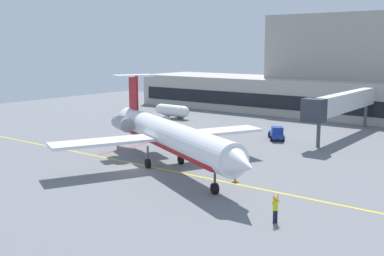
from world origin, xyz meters
name	(u,v)px	position (x,y,z in m)	size (l,w,h in m)	color
ground	(134,170)	(0.00, 0.00, -0.05)	(120.00, 120.00, 0.11)	slate
terminal_building	(344,77)	(3.12, 48.57, 6.62)	(69.93, 15.77, 17.33)	#ADA89E
jet_bridge_west	(342,103)	(10.13, 28.23, 4.52)	(2.40, 22.02, 5.88)	silver
regional_jet	(167,134)	(2.05, 2.60, 3.29)	(27.09, 20.99, 8.59)	white
pushback_tractor	(277,133)	(4.20, 21.70, 0.84)	(3.36, 4.06, 1.79)	#19389E
fuel_tank	(172,111)	(-18.14, 27.99, 1.27)	(6.89, 2.04, 2.25)	white
marshaller	(275,209)	(17.35, -4.41, 1.01)	(0.34, 0.83, 1.97)	#191E33
safety_cone_alpha	(156,138)	(-8.05, 12.36, 0.25)	(0.47, 0.47, 0.55)	orange
safety_cone_bravo	(235,180)	(10.14, 2.14, 0.25)	(0.47, 0.47, 0.55)	orange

